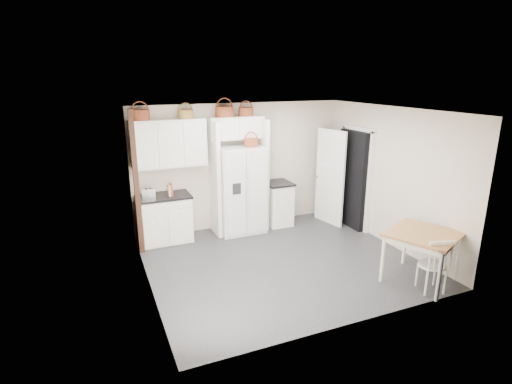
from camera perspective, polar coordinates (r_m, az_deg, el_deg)
name	(u,v)px	position (r m, az deg, el deg)	size (l,w,h in m)	color
floor	(282,261)	(7.11, 3.67, -9.84)	(4.50, 4.50, 0.00)	#242425
ceiling	(285,111)	(6.41, 4.10, 11.52)	(4.50, 4.50, 0.00)	white
wall_back	(240,166)	(8.42, -2.24, 3.75)	(4.50, 4.50, 0.00)	#C4AE93
wall_left	(144,207)	(6.02, -15.68, -2.03)	(4.00, 4.00, 0.00)	#C4AE93
wall_right	(390,177)	(7.89, 18.66, 2.02)	(4.00, 4.00, 0.00)	#C4AE93
refrigerator	(240,190)	(8.15, -2.32, 0.35)	(0.92, 0.74, 1.78)	silver
base_cab_left	(165,219)	(7.96, -12.87, -3.82)	(0.96, 0.61, 0.89)	silver
base_cab_right	(277,204)	(8.66, 3.06, -1.73)	(0.51, 0.62, 0.90)	silver
dining_table	(421,257)	(6.82, 22.48, -8.57)	(0.97, 0.97, 0.81)	#A46837
windsor_chair	(432,265)	(6.58, 23.89, -9.51)	(0.41, 0.37, 0.84)	silver
counter_left	(163,196)	(7.81, -13.08, -0.61)	(1.00, 0.65, 0.04)	black
counter_right	(278,183)	(8.52, 3.10, 1.29)	(0.55, 0.66, 0.04)	black
toaster	(149,193)	(7.72, -15.10, -0.14)	(0.25, 0.14, 0.17)	silver
cookbook_red	(171,190)	(7.72, -12.01, 0.34)	(0.03, 0.16, 0.24)	#B9331A
cookbook_cream	(169,190)	(7.72, -12.32, 0.23)	(0.03, 0.14, 0.22)	beige
basket_upper_a	(140,115)	(7.61, -16.18, 10.52)	(0.33, 0.33, 0.19)	#582112
basket_upper_c	(186,114)	(7.75, -10.01, 10.91)	(0.28, 0.28, 0.16)	brown
basket_bridge_a	(225,112)	(7.96, -4.51, 11.38)	(0.36, 0.36, 0.20)	#582112
basket_bridge_b	(246,112)	(8.11, -1.46, 11.39)	(0.30, 0.30, 0.17)	#582112
basket_fridge_b	(251,142)	(7.92, -0.72, 7.09)	(0.29, 0.29, 0.16)	#582112
upper_cabinet	(169,143)	(7.75, -12.34, 6.81)	(1.40, 0.34, 0.90)	silver
bridge_cabinet	(236,128)	(8.07, -2.88, 9.14)	(1.12, 0.34, 0.45)	silver
fridge_panel_left	(215,179)	(7.97, -5.91, 1.85)	(0.08, 0.60, 2.30)	silver
fridge_panel_right	(262,174)	(8.32, 0.82, 2.54)	(0.08, 0.60, 2.30)	silver
trim_post	(136,184)	(7.31, -16.72, 1.11)	(0.09, 0.09, 2.60)	black
doorway_void	(353,179)	(8.64, 13.72, 1.75)	(0.18, 0.85, 2.05)	black
door_slab	(330,177)	(8.71, 10.52, 2.05)	(0.80, 0.04, 2.05)	white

